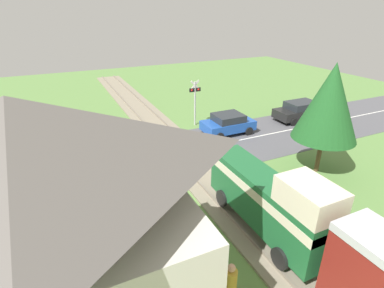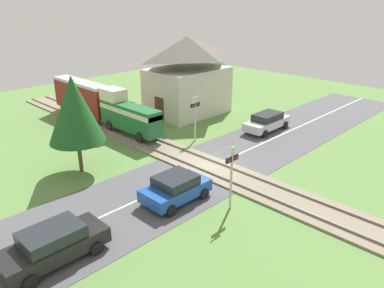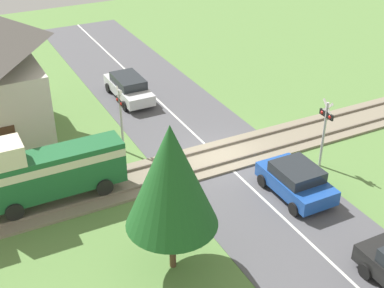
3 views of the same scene
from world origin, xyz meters
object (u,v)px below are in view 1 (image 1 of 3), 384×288
object	(u,v)px
car_near_crossing	(228,123)
pedestrian_by_station	(230,286)
car_far_side	(28,184)
crossing_signal_east_approach	(159,155)
car_behind_queue	(300,110)
train	(355,268)
station_building	(44,245)
crossing_signal_west_approach	(195,97)

from	to	relation	value
car_near_crossing	pedestrian_by_station	distance (m)	13.67
car_far_side	crossing_signal_east_approach	world-z (taller)	crossing_signal_east_approach
car_near_crossing	car_far_side	distance (m)	13.01
car_near_crossing	crossing_signal_east_approach	xyz separation A→B (m)	(7.04, 5.40, 1.44)
car_behind_queue	car_far_side	bearing A→B (deg)	8.43
train	car_far_side	size ratio (longest dim) A/B	3.05
station_building	car_far_side	bearing A→B (deg)	-82.44
car_behind_queue	crossing_signal_west_approach	bearing A→B (deg)	-17.21
crossing_signal_east_approach	pedestrian_by_station	size ratio (longest dim) A/B	2.21
car_near_crossing	station_building	distance (m)	16.10
car_near_crossing	pedestrian_by_station	bearing A→B (deg)	58.90
car_near_crossing	crossing_signal_west_approach	bearing A→B (deg)	-60.87
car_near_crossing	car_behind_queue	xyz separation A→B (m)	(-6.74, -0.00, 0.02)
crossing_signal_west_approach	pedestrian_by_station	world-z (taller)	crossing_signal_west_approach
pedestrian_by_station	crossing_signal_west_approach	bearing A→B (deg)	-111.68
car_near_crossing	crossing_signal_west_approach	size ratio (longest dim) A/B	1.05
crossing_signal_east_approach	station_building	xyz separation A→B (m)	(4.60, 5.41, 1.18)
crossing_signal_west_approach	crossing_signal_east_approach	distance (m)	9.72
train	station_building	size ratio (longest dim) A/B	1.85
crossing_signal_west_approach	car_near_crossing	bearing A→B (deg)	119.13
car_behind_queue	crossing_signal_east_approach	xyz separation A→B (m)	(13.78, 5.40, 1.42)
car_far_side	station_building	xyz separation A→B (m)	(-1.05, 7.94, 2.63)
train	pedestrian_by_station	distance (m)	3.52
train	station_building	xyz separation A→B (m)	(7.41, -2.63, 1.53)
train	crossing_signal_west_approach	xyz separation A→B (m)	(-2.81, -15.97, 0.34)
car_far_side	station_building	size ratio (longest dim) A/B	0.61
crossing_signal_west_approach	pedestrian_by_station	size ratio (longest dim) A/B	2.21
train	crossing_signal_west_approach	size ratio (longest dim) A/B	3.90
pedestrian_by_station	crossing_signal_east_approach	bearing A→B (deg)	-90.25
train	crossing_signal_west_approach	distance (m)	16.22
crossing_signal_west_approach	station_building	bearing A→B (deg)	52.52
crossing_signal_west_approach	pedestrian_by_station	xyz separation A→B (m)	(5.66, 14.23, -1.49)
train	crossing_signal_west_approach	world-z (taller)	crossing_signal_west_approach
car_behind_queue	station_building	xyz separation A→B (m)	(18.38, 10.82, 2.60)
car_near_crossing	crossing_signal_west_approach	distance (m)	3.23
car_far_side	pedestrian_by_station	size ratio (longest dim) A/B	2.82
crossing_signal_west_approach	crossing_signal_east_approach	size ratio (longest dim) A/B	1.00
station_building	car_behind_queue	bearing A→B (deg)	-149.52
car_near_crossing	car_far_side	world-z (taller)	car_near_crossing
station_building	pedestrian_by_station	world-z (taller)	station_building
pedestrian_by_station	car_near_crossing	bearing A→B (deg)	-121.10
car_behind_queue	crossing_signal_west_approach	world-z (taller)	crossing_signal_west_approach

